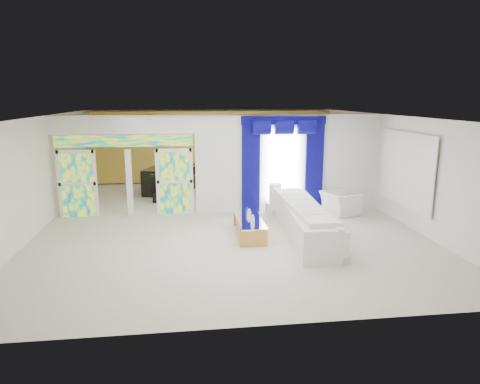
{
  "coord_description": "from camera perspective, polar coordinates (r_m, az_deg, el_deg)",
  "views": [
    {
      "loc": [
        -1.09,
        -12.07,
        3.51
      ],
      "look_at": [
        0.3,
        -1.2,
        1.1
      ],
      "focal_mm": 32.39,
      "sensor_mm": 36.0,
      "label": 1
    }
  ],
  "objects": [
    {
      "name": "floor",
      "position": [
        12.62,
        -2.05,
        -3.76
      ],
      "size": [
        12.0,
        12.0,
        0.0
      ],
      "primitive_type": "plane",
      "color": "#B7AF9E",
      "rests_on": "ground"
    },
    {
      "name": "white_sofa",
      "position": [
        11.19,
        8.36,
        -3.95
      ],
      "size": [
        1.11,
        4.1,
        0.77
      ],
      "primitive_type": "cube",
      "rotation": [
        0.0,
        0.0,
        -0.06
      ],
      "color": "silver",
      "rests_on": "ground"
    },
    {
      "name": "wall_mirror",
      "position": [
        12.76,
        21.04,
        2.73
      ],
      "size": [
        0.04,
        2.7,
        1.9
      ],
      "primitive_type": "cube",
      "color": "white",
      "rests_on": "ground"
    },
    {
      "name": "chandelier",
      "position": [
        15.55,
        -11.89,
        8.97
      ],
      "size": [
        0.6,
        0.6,
        0.6
      ],
      "primitive_type": "sphere",
      "color": "gold",
      "rests_on": "ceiling"
    },
    {
      "name": "blue_drape_right",
      "position": [
        13.71,
        9.74,
        3.36
      ],
      "size": [
        0.55,
        0.1,
        2.8
      ],
      "primitive_type": "cube",
      "color": "#050343",
      "rests_on": "ground"
    },
    {
      "name": "blue_pelmet",
      "position": [
        13.3,
        5.79,
        9.36
      ],
      "size": [
        2.6,
        0.12,
        0.25
      ],
      "primitive_type": "cube",
      "color": "#050343",
      "rests_on": "dividing_wall"
    },
    {
      "name": "console_table",
      "position": [
        13.29,
        5.88,
        -2.14
      ],
      "size": [
        1.15,
        0.37,
        0.38
      ],
      "primitive_type": "cube",
      "rotation": [
        0.0,
        0.0,
        -0.01
      ],
      "color": "silver",
      "rests_on": "ground"
    },
    {
      "name": "stained_panel_right",
      "position": [
        13.32,
        -8.6,
        1.39
      ],
      "size": [
        0.95,
        0.04,
        2.0
      ],
      "primitive_type": "cube",
      "color": "#994C3F",
      "rests_on": "ground"
    },
    {
      "name": "stained_panel_left",
      "position": [
        13.69,
        -20.61,
        1.03
      ],
      "size": [
        0.95,
        0.04,
        2.0
      ],
      "primitive_type": "cube",
      "color": "#994C3F",
      "rests_on": "ground"
    },
    {
      "name": "tv_console",
      "position": [
        15.02,
        -20.36,
        -0.43
      ],
      "size": [
        0.58,
        0.54,
        0.75
      ],
      "primitive_type": "cube",
      "rotation": [
        0.0,
        0.0,
        0.15
      ],
      "color": "tan",
      "rests_on": "ground"
    },
    {
      "name": "armchair",
      "position": [
        13.58,
        13.08,
        -1.43
      ],
      "size": [
        1.16,
        1.25,
        0.68
      ],
      "primitive_type": "imported",
      "rotation": [
        0.0,
        0.0,
        1.84
      ],
      "color": "silver",
      "rests_on": "ground"
    },
    {
      "name": "gold_curtains",
      "position": [
        18.12,
        -3.81,
        6.0
      ],
      "size": [
        9.7,
        0.12,
        2.9
      ],
      "primitive_type": "cube",
      "color": "gold",
      "rests_on": "ground"
    },
    {
      "name": "window_pane",
      "position": [
        13.47,
        5.64,
        3.54
      ],
      "size": [
        1.0,
        0.02,
        2.3
      ],
      "primitive_type": "cube",
      "color": "white",
      "rests_on": "dividing_wall"
    },
    {
      "name": "grand_piano",
      "position": [
        16.41,
        -9.3,
        1.58
      ],
      "size": [
        1.97,
        2.25,
        0.95
      ],
      "primitive_type": "cube",
      "rotation": [
        0.0,
        0.0,
        -0.33
      ],
      "color": "black",
      "rests_on": "ground"
    },
    {
      "name": "decanters",
      "position": [
        11.27,
        1.3,
        -3.12
      ],
      "size": [
        0.13,
        0.92,
        0.16
      ],
      "color": "silver",
      "rests_on": "coffee_table"
    },
    {
      "name": "table_lamp",
      "position": [
        13.11,
        4.64,
        -0.15
      ],
      "size": [
        0.36,
        0.36,
        0.58
      ],
      "primitive_type": "cylinder",
      "color": "silver",
      "rests_on": "console_table"
    },
    {
      "name": "dividing_header",
      "position": [
        13.22,
        -15.1,
        8.57
      ],
      "size": [
        4.3,
        0.18,
        0.55
      ],
      "primitive_type": "cube",
      "color": "white",
      "rests_on": "dividing_wall"
    },
    {
      "name": "blue_drape_left",
      "position": [
        13.27,
        1.44,
        3.24
      ],
      "size": [
        0.55,
        0.1,
        2.8
      ],
      "primitive_type": "cube",
      "color": "#050343",
      "rests_on": "ground"
    },
    {
      "name": "coffee_table",
      "position": [
        11.25,
        1.26,
        -4.66
      ],
      "size": [
        0.74,
        1.93,
        0.42
      ],
      "primitive_type": "cube",
      "rotation": [
        0.0,
        0.0,
        -0.06
      ],
      "color": "#B48238",
      "rests_on": "ground"
    },
    {
      "name": "dividing_wall",
      "position": [
        13.62,
        6.57,
        3.83
      ],
      "size": [
        5.7,
        0.18,
        3.0
      ],
      "primitive_type": "cube",
      "color": "white",
      "rests_on": "ground"
    },
    {
      "name": "stained_transom",
      "position": [
        13.25,
        -14.98,
        6.52
      ],
      "size": [
        4.0,
        0.05,
        0.35
      ],
      "primitive_type": "cube",
      "color": "#994C3F",
      "rests_on": "dividing_header"
    },
    {
      "name": "piano_bench",
      "position": [
        14.91,
        -9.45,
        -0.76
      ],
      "size": [
        1.04,
        0.67,
        0.32
      ],
      "primitive_type": "cube",
      "rotation": [
        0.0,
        0.0,
        -0.33
      ],
      "color": "black",
      "rests_on": "ground"
    }
  ]
}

